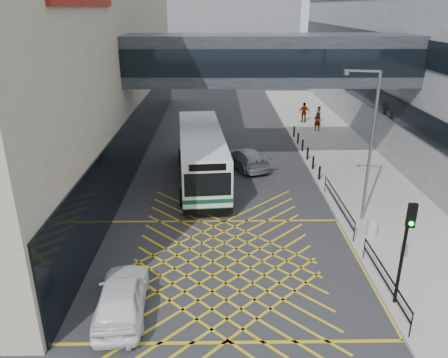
{
  "coord_description": "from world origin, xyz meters",
  "views": [
    {
      "loc": [
        -0.29,
        -16.18,
        10.59
      ],
      "look_at": [
        0.0,
        4.0,
        2.6
      ],
      "focal_mm": 35.0,
      "sensor_mm": 36.0,
      "label": 1
    }
  ],
  "objects_px": {
    "car_white": "(122,296)",
    "bus": "(202,154)",
    "street_lamp": "(368,139)",
    "litter_bin": "(372,228)",
    "car_dark": "(210,135)",
    "traffic_light": "(406,240)",
    "car_silver": "(245,158)",
    "pedestrian_b": "(319,115)",
    "pedestrian_a": "(317,121)",
    "pedestrian_c": "(304,112)"
  },
  "relations": [
    {
      "from": "car_white",
      "to": "bus",
      "type": "bearing_deg",
      "value": -104.83
    },
    {
      "from": "street_lamp",
      "to": "litter_bin",
      "type": "bearing_deg",
      "value": -77.31
    },
    {
      "from": "car_dark",
      "to": "traffic_light",
      "type": "distance_m",
      "value": 22.84
    },
    {
      "from": "car_white",
      "to": "street_lamp",
      "type": "height_order",
      "value": "street_lamp"
    },
    {
      "from": "car_silver",
      "to": "car_white",
      "type": "bearing_deg",
      "value": 48.24
    },
    {
      "from": "car_white",
      "to": "traffic_light",
      "type": "height_order",
      "value": "traffic_light"
    },
    {
      "from": "street_lamp",
      "to": "traffic_light",
      "type": "bearing_deg",
      "value": -85.04
    },
    {
      "from": "car_white",
      "to": "pedestrian_b",
      "type": "xyz_separation_m",
      "value": [
        13.25,
        27.69,
        0.19
      ]
    },
    {
      "from": "traffic_light",
      "to": "pedestrian_a",
      "type": "bearing_deg",
      "value": 92.22
    },
    {
      "from": "street_lamp",
      "to": "pedestrian_c",
      "type": "height_order",
      "value": "street_lamp"
    },
    {
      "from": "street_lamp",
      "to": "pedestrian_b",
      "type": "distance_m",
      "value": 20.86
    },
    {
      "from": "litter_bin",
      "to": "pedestrian_b",
      "type": "height_order",
      "value": "pedestrian_b"
    },
    {
      "from": "car_dark",
      "to": "pedestrian_a",
      "type": "distance_m",
      "value": 10.1
    },
    {
      "from": "litter_bin",
      "to": "pedestrian_c",
      "type": "relative_size",
      "value": 0.47
    },
    {
      "from": "pedestrian_a",
      "to": "pedestrian_b",
      "type": "relative_size",
      "value": 1.08
    },
    {
      "from": "car_dark",
      "to": "traffic_light",
      "type": "xyz_separation_m",
      "value": [
        7.34,
        -21.52,
        2.21
      ]
    },
    {
      "from": "street_lamp",
      "to": "car_dark",
      "type": "bearing_deg",
      "value": 130.17
    },
    {
      "from": "car_dark",
      "to": "car_white",
      "type": "bearing_deg",
      "value": 69.74
    },
    {
      "from": "pedestrian_c",
      "to": "pedestrian_a",
      "type": "bearing_deg",
      "value": 100.4
    },
    {
      "from": "street_lamp",
      "to": "pedestrian_b",
      "type": "xyz_separation_m",
      "value": [
        2.31,
        20.42,
        -3.59
      ]
    },
    {
      "from": "traffic_light",
      "to": "litter_bin",
      "type": "height_order",
      "value": "traffic_light"
    },
    {
      "from": "traffic_light",
      "to": "street_lamp",
      "type": "distance_m",
      "value": 7.31
    },
    {
      "from": "street_lamp",
      "to": "pedestrian_a",
      "type": "relative_size",
      "value": 4.51
    },
    {
      "from": "car_silver",
      "to": "pedestrian_a",
      "type": "relative_size",
      "value": 2.74
    },
    {
      "from": "traffic_light",
      "to": "pedestrian_b",
      "type": "distance_m",
      "value": 27.73
    },
    {
      "from": "traffic_light",
      "to": "car_white",
      "type": "bearing_deg",
      "value": -171.41
    },
    {
      "from": "street_lamp",
      "to": "litter_bin",
      "type": "distance_m",
      "value": 4.36
    },
    {
      "from": "pedestrian_a",
      "to": "pedestrian_b",
      "type": "xyz_separation_m",
      "value": [
        0.78,
        2.89,
        -0.06
      ]
    },
    {
      "from": "pedestrian_b",
      "to": "litter_bin",
      "type": "bearing_deg",
      "value": -131.65
    },
    {
      "from": "pedestrian_a",
      "to": "pedestrian_c",
      "type": "distance_m",
      "value": 3.21
    },
    {
      "from": "pedestrian_a",
      "to": "pedestrian_c",
      "type": "bearing_deg",
      "value": -78.95
    },
    {
      "from": "street_lamp",
      "to": "pedestrian_a",
      "type": "height_order",
      "value": "street_lamp"
    },
    {
      "from": "street_lamp",
      "to": "pedestrian_c",
      "type": "distance_m",
      "value": 20.98
    },
    {
      "from": "pedestrian_c",
      "to": "car_dark",
      "type": "bearing_deg",
      "value": 34.08
    },
    {
      "from": "car_dark",
      "to": "traffic_light",
      "type": "height_order",
      "value": "traffic_light"
    },
    {
      "from": "car_dark",
      "to": "car_silver",
      "type": "height_order",
      "value": "car_silver"
    },
    {
      "from": "bus",
      "to": "pedestrian_b",
      "type": "distance_m",
      "value": 17.91
    },
    {
      "from": "traffic_light",
      "to": "pedestrian_c",
      "type": "bearing_deg",
      "value": 94.08
    },
    {
      "from": "pedestrian_c",
      "to": "car_white",
      "type": "bearing_deg",
      "value": 66.32
    },
    {
      "from": "street_lamp",
      "to": "pedestrian_b",
      "type": "height_order",
      "value": "street_lamp"
    },
    {
      "from": "bus",
      "to": "pedestrian_c",
      "type": "height_order",
      "value": "bus"
    },
    {
      "from": "pedestrian_c",
      "to": "litter_bin",
      "type": "bearing_deg",
      "value": 87.13
    },
    {
      "from": "pedestrian_c",
      "to": "street_lamp",
      "type": "bearing_deg",
      "value": 86.78
    },
    {
      "from": "pedestrian_a",
      "to": "bus",
      "type": "bearing_deg",
      "value": 48.76
    },
    {
      "from": "car_silver",
      "to": "pedestrian_c",
      "type": "bearing_deg",
      "value": -140.12
    },
    {
      "from": "car_silver",
      "to": "pedestrian_b",
      "type": "height_order",
      "value": "pedestrian_b"
    },
    {
      "from": "car_dark",
      "to": "street_lamp",
      "type": "height_order",
      "value": "street_lamp"
    },
    {
      "from": "litter_bin",
      "to": "pedestrian_b",
      "type": "relative_size",
      "value": 0.56
    },
    {
      "from": "car_white",
      "to": "litter_bin",
      "type": "bearing_deg",
      "value": -158.17
    },
    {
      "from": "litter_bin",
      "to": "pedestrian_a",
      "type": "distance_m",
      "value": 19.46
    }
  ]
}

